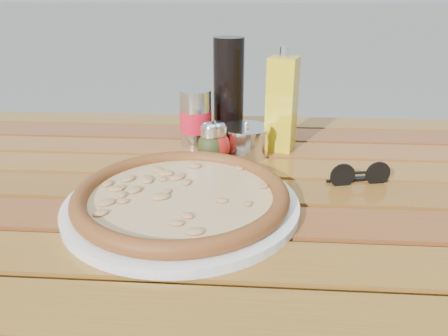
# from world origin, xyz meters

# --- Properties ---
(table) EXTENTS (1.40, 0.90, 0.75)m
(table) POSITION_xyz_m (0.00, -0.00, 0.67)
(table) COLOR #39230D
(table) RESTS_ON ground
(plate) EXTENTS (0.37, 0.37, 0.01)m
(plate) POSITION_xyz_m (-0.06, -0.07, 0.76)
(plate) COLOR silver
(plate) RESTS_ON table
(pizza) EXTENTS (0.39, 0.39, 0.03)m
(pizza) POSITION_xyz_m (-0.06, -0.07, 0.77)
(pizza) COLOR beige
(pizza) RESTS_ON plate
(pepper_shaker) EXTENTS (0.07, 0.07, 0.08)m
(pepper_shaker) POSITION_xyz_m (-0.02, 0.13, 0.79)
(pepper_shaker) COLOR red
(pepper_shaker) RESTS_ON table
(oregano_shaker) EXTENTS (0.07, 0.07, 0.08)m
(oregano_shaker) POSITION_xyz_m (-0.03, 0.12, 0.79)
(oregano_shaker) COLOR #343C18
(oregano_shaker) RESTS_ON table
(dark_bottle) EXTENTS (0.09, 0.09, 0.22)m
(dark_bottle) POSITION_xyz_m (-0.01, 0.27, 0.86)
(dark_bottle) COLOR black
(dark_bottle) RESTS_ON table
(soda_can) EXTENTS (0.07, 0.07, 0.12)m
(soda_can) POSITION_xyz_m (-0.07, 0.21, 0.81)
(soda_can) COLOR silver
(soda_can) RESTS_ON table
(olive_oil_cruet) EXTENTS (0.07, 0.07, 0.21)m
(olive_oil_cruet) POSITION_xyz_m (0.11, 0.21, 0.85)
(olive_oil_cruet) COLOR gold
(olive_oil_cruet) RESTS_ON table
(parmesan_tin) EXTENTS (0.10, 0.10, 0.07)m
(parmesan_tin) POSITION_xyz_m (0.03, 0.17, 0.78)
(parmesan_tin) COLOR silver
(parmesan_tin) RESTS_ON table
(sunglasses) EXTENTS (0.11, 0.04, 0.04)m
(sunglasses) POSITION_xyz_m (0.23, 0.04, 0.77)
(sunglasses) COLOR black
(sunglasses) RESTS_ON table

